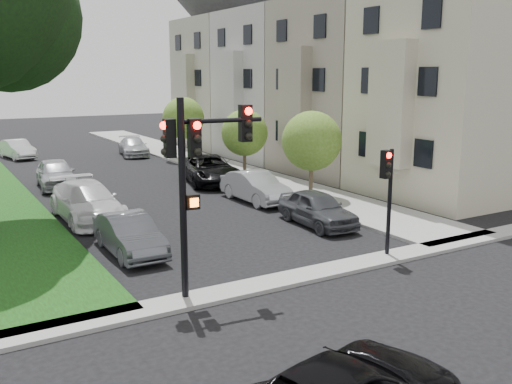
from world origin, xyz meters
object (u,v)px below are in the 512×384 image
small_tree_b (244,133)px  car_parked_4 (134,147)px  small_tree_a (312,141)px  traffic_signal_secondary (388,183)px  car_parked_1 (256,187)px  car_parked_2 (210,170)px  small_tree_c (183,118)px  car_parked_7 (56,174)px  car_parked_5 (129,235)px  traffic_signal_main (196,162)px  car_parked_0 (317,208)px  car_parked_9 (17,149)px  car_parked_6 (87,202)px

small_tree_b → car_parked_4: size_ratio=0.88×
small_tree_a → traffic_signal_secondary: bearing=-110.3°
car_parked_1 → car_parked_2: car_parked_2 is taller
small_tree_c → car_parked_7: (-9.72, -5.81, -2.09)m
small_tree_c → car_parked_1: (-2.46, -13.84, -2.14)m
car_parked_5 → small_tree_b: bearing=45.1°
traffic_signal_main → small_tree_a: bearing=40.6°
car_parked_2 → car_parked_7: bearing=170.4°
car_parked_0 → car_parked_4: 22.33m
small_tree_c → traffic_signal_main: (-9.59, -22.99, 0.79)m
car_parked_7 → traffic_signal_secondary: bearing=-63.8°
small_tree_a → car_parked_5: 10.84m
small_tree_a → car_parked_4: bearing=97.4°
small_tree_b → car_parked_2: bearing=-174.2°
small_tree_a → small_tree_c: 14.78m
traffic_signal_secondary → car_parked_9: 30.20m
small_tree_c → car_parked_2: small_tree_c is taller
small_tree_c → car_parked_4: (-2.39, 3.63, -2.20)m
small_tree_a → car_parked_0: size_ratio=1.04×
small_tree_a → car_parked_9: bearing=115.0°
small_tree_b → traffic_signal_secondary: 14.89m
small_tree_b → car_parked_2: small_tree_b is taller
small_tree_b → small_tree_a: bearing=-90.0°
car_parked_1 → small_tree_c: bearing=78.4°
traffic_signal_secondary → car_parked_2: (0.75, 14.34, -1.71)m
small_tree_b → car_parked_0: small_tree_b is taller
car_parked_4 → car_parked_2: bearing=-78.8°
traffic_signal_main → car_parked_4: bearing=74.9°
traffic_signal_secondary → car_parked_9: bearing=103.0°
traffic_signal_secondary → car_parked_9: size_ratio=0.89×
small_tree_a → car_parked_7: (-9.72, 8.97, -2.02)m
small_tree_a → car_parked_1: small_tree_a is taller
small_tree_a → traffic_signal_main: bearing=-139.4°
small_tree_b → car_parked_0: (-2.52, -10.23, -1.90)m
car_parked_0 → car_parked_6: bearing=147.8°
car_parked_1 → car_parked_6: 7.60m
traffic_signal_secondary → car_parked_1: 9.37m
car_parked_5 → car_parked_7: bearing=88.9°
small_tree_a → small_tree_c: bearing=90.0°
car_parked_5 → traffic_signal_secondary: bearing=-33.4°
car_parked_9 → car_parked_6: bearing=-101.9°
small_tree_c → car_parked_5: (-9.98, -18.45, -2.18)m
small_tree_a → traffic_signal_secondary: small_tree_a is taller
car_parked_0 → car_parked_2: size_ratio=0.74×
car_parked_2 → car_parked_6: car_parked_6 is taller
car_parked_2 → car_parked_9: (-7.54, 15.04, -0.10)m
small_tree_b → traffic_signal_secondary: bearing=-101.8°
car_parked_0 → car_parked_1: car_parked_1 is taller
traffic_signal_secondary → car_parked_0: bearing=83.1°
car_parked_0 → car_parked_9: size_ratio=1.01×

